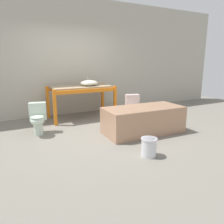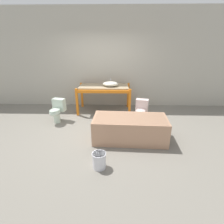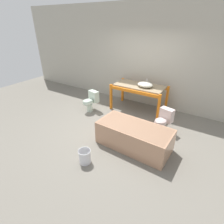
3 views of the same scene
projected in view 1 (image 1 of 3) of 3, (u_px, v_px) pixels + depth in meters
The scene contains 8 objects.
ground_plane at pixel (98, 130), 4.84m from camera, with size 12.00×12.00×0.00m, color slate.
warehouse_wall_rear at pixel (70, 57), 6.08m from camera, with size 10.80×0.08×3.20m.
shelving_rack at pixel (81, 91), 5.77m from camera, with size 1.68×0.86×0.86m.
sink_basin at pixel (89, 83), 5.77m from camera, with size 0.47×0.38×0.23m.
bathtub_main at pixel (143, 118), 4.63m from camera, with size 1.71×0.84×0.56m.
toilet_near at pixel (134, 106), 5.60m from camera, with size 0.44×0.59×0.65m.
toilet_far at pixel (38, 118), 4.52m from camera, with size 0.43×0.58×0.65m.
bucket_white at pixel (149, 147), 3.51m from camera, with size 0.26×0.26×0.30m.
Camera 1 is at (-1.88, -4.23, 1.51)m, focal length 35.00 mm.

